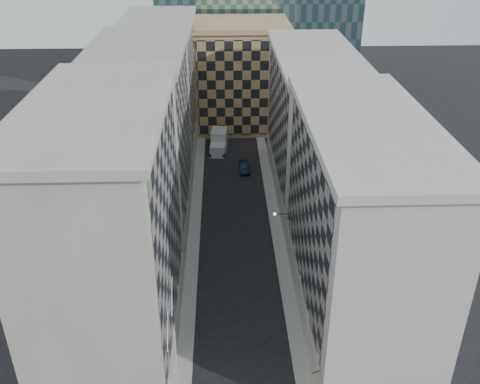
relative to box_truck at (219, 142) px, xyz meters
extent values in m
cube|color=gray|center=(-3.13, -25.75, -1.38)|extent=(1.50, 100.00, 0.15)
cube|color=gray|center=(7.37, -25.75, -1.38)|extent=(1.50, 100.00, 0.15)
cube|color=#A09C90|center=(-8.88, -44.75, 10.04)|extent=(10.00, 22.00, 23.00)
cube|color=gray|center=(-4.00, -44.75, 11.54)|extent=(0.25, 19.36, 18.00)
cube|color=#A09C90|center=(-4.08, -44.75, 0.14)|extent=(0.45, 21.12, 3.20)
cube|color=#A09C90|center=(-8.88, -44.75, 21.89)|extent=(10.80, 22.80, 0.70)
cylinder|color=#A09C90|center=(-4.23, -47.50, 0.74)|extent=(0.90, 0.90, 4.40)
cylinder|color=#A09C90|center=(-4.23, -42.00, 0.74)|extent=(0.90, 0.90, 4.40)
cylinder|color=#A09C90|center=(-4.23, -36.50, 0.74)|extent=(0.90, 0.90, 4.40)
cube|color=gray|center=(-8.88, -22.75, 9.54)|extent=(10.00, 22.00, 22.00)
cube|color=gray|center=(-4.00, -22.75, 11.04)|extent=(0.25, 19.36, 17.00)
cube|color=gray|center=(-4.08, -22.75, 0.14)|extent=(0.45, 21.12, 3.20)
cube|color=gray|center=(-8.88, -22.75, 20.89)|extent=(10.80, 22.80, 0.70)
cylinder|color=gray|center=(-4.23, -31.00, 0.74)|extent=(0.90, 0.90, 4.40)
cylinder|color=gray|center=(-4.23, -25.50, 0.74)|extent=(0.90, 0.90, 4.40)
cylinder|color=gray|center=(-4.23, -20.00, 0.74)|extent=(0.90, 0.90, 4.40)
cylinder|color=gray|center=(-4.23, -14.50, 0.74)|extent=(0.90, 0.90, 4.40)
cube|color=#A09C90|center=(-8.88, -0.75, 9.04)|extent=(10.00, 22.00, 21.00)
cube|color=gray|center=(-4.00, -0.75, 10.54)|extent=(0.25, 19.36, 16.00)
cube|color=#A09C90|center=(-4.08, -0.75, 0.14)|extent=(0.45, 21.12, 3.20)
cube|color=#A09C90|center=(-8.88, -0.75, 19.89)|extent=(10.80, 22.80, 0.70)
cylinder|color=#A09C90|center=(-4.23, -9.00, 0.74)|extent=(0.90, 0.90, 4.40)
cylinder|color=#A09C90|center=(-4.23, -3.50, 0.74)|extent=(0.90, 0.90, 4.40)
cylinder|color=#A09C90|center=(-4.23, 2.00, 0.74)|extent=(0.90, 0.90, 4.40)
cylinder|color=#A09C90|center=(-4.23, 7.50, 0.74)|extent=(0.90, 0.90, 4.40)
cube|color=beige|center=(13.12, -40.75, 8.54)|extent=(10.00, 26.00, 20.00)
cube|color=gray|center=(8.24, -40.75, 10.04)|extent=(0.25, 22.88, 15.00)
cube|color=beige|center=(8.32, -40.75, 0.14)|extent=(0.45, 24.96, 3.20)
cube|color=beige|center=(13.12, -40.75, 18.89)|extent=(10.80, 26.80, 0.70)
cylinder|color=beige|center=(8.47, -51.15, 0.74)|extent=(0.90, 0.90, 4.40)
cylinder|color=beige|center=(8.47, -45.95, 0.74)|extent=(0.90, 0.90, 4.40)
cylinder|color=beige|center=(8.47, -40.75, 0.74)|extent=(0.90, 0.90, 4.40)
cylinder|color=beige|center=(8.47, -35.55, 0.74)|extent=(0.90, 0.90, 4.40)
cylinder|color=beige|center=(8.47, -30.35, 0.74)|extent=(0.90, 0.90, 4.40)
cube|color=beige|center=(13.12, -13.75, 8.04)|extent=(10.00, 28.00, 19.00)
cube|color=gray|center=(8.24, -13.75, 9.54)|extent=(0.25, 24.64, 14.00)
cube|color=beige|center=(8.32, -13.75, 0.14)|extent=(0.45, 26.88, 3.20)
cube|color=beige|center=(13.12, -13.75, 17.89)|extent=(10.80, 28.80, 0.70)
cube|color=#A28156|center=(4.12, 12.25, 7.54)|extent=(16.00, 14.00, 18.00)
cube|color=tan|center=(4.12, 5.15, 7.54)|extent=(15.20, 0.25, 16.50)
cube|color=#A28156|center=(4.12, 12.25, 16.94)|extent=(16.80, 14.80, 0.80)
cube|color=#2E2924|center=(2.12, 26.25, 12.54)|extent=(6.00, 6.00, 28.00)
cylinder|color=gray|center=(-3.78, -51.75, 6.54)|extent=(0.10, 2.33, 2.33)
cylinder|color=gray|center=(-3.78, -47.75, 6.54)|extent=(0.10, 2.33, 2.33)
cylinder|color=black|center=(7.22, -31.75, 4.74)|extent=(1.80, 0.08, 0.08)
sphere|color=#FFE5B2|center=(6.32, -31.75, 4.74)|extent=(0.36, 0.36, 0.36)
cube|color=silver|center=(-0.18, -2.03, -0.49)|extent=(2.60, 2.80, 1.95)
cube|color=silver|center=(0.07, 0.77, 0.22)|extent=(2.83, 4.10, 3.35)
cylinder|color=black|center=(-1.34, -2.79, -0.97)|extent=(0.41, 1.00, 0.97)
cylinder|color=black|center=(0.81, -2.99, -0.97)|extent=(0.41, 1.00, 0.97)
cylinder|color=black|center=(-0.89, 2.16, -0.97)|extent=(0.41, 1.00, 0.97)
cylinder|color=black|center=(1.26, 1.96, -0.97)|extent=(0.41, 1.00, 0.97)
imported|color=#0D1B32|center=(3.93, -8.01, -0.78)|extent=(1.61, 4.16, 1.35)
cylinder|color=black|center=(7.72, -52.75, 2.74)|extent=(0.76, 0.37, 0.06)
cube|color=#B9B487|center=(7.02, -52.75, 2.34)|extent=(0.33, 0.67, 0.70)
camera|label=1|loc=(0.66, -82.75, 35.09)|focal=40.00mm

